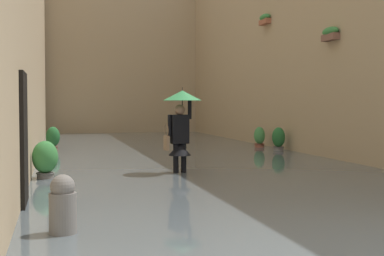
{
  "coord_description": "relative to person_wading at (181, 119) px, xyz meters",
  "views": [
    {
      "loc": [
        3.43,
        4.67,
        1.72
      ],
      "look_at": [
        0.32,
        -7.57,
        1.15
      ],
      "focal_mm": 50.12,
      "sensor_mm": 36.0,
      "label": 1
    }
  ],
  "objects": [
    {
      "name": "flood_water",
      "position": [
        -0.77,
        -4.94,
        -1.28
      ],
      "size": [
        8.66,
        29.49,
        0.21
      ],
      "primitive_type": "cube",
      "color": "#515B60",
      "rests_on": "ground_plane"
    },
    {
      "name": "potted_plant_near_right",
      "position": [
        2.88,
        0.22,
        -0.83
      ],
      "size": [
        0.52,
        0.52,
        0.97
      ],
      "color": "#66605B",
      "rests_on": "ground_plane"
    },
    {
      "name": "potted_plant_near_left",
      "position": [
        -4.22,
        -6.03,
        -0.9
      ],
      "size": [
        0.38,
        0.38,
        0.92
      ],
      "color": "brown",
      "rests_on": "ground_plane"
    },
    {
      "name": "potted_plant_mid_right",
      "position": [
        2.77,
        -6.53,
        -0.82
      ],
      "size": [
        0.45,
        0.45,
        0.98
      ],
      "color": "brown",
      "rests_on": "ground_plane"
    },
    {
      "name": "mooring_bollard",
      "position": [
        2.59,
        5.09,
        -0.94
      ],
      "size": [
        0.32,
        0.32,
        0.9
      ],
      "color": "slate",
      "rests_on": "ground_plane"
    },
    {
      "name": "ground_plane",
      "position": [
        -0.77,
        -4.94,
        -1.38
      ],
      "size": [
        60.0,
        60.0,
        0.0
      ],
      "primitive_type": "plane",
      "color": "slate"
    },
    {
      "name": "building_facade_far",
      "position": [
        -0.77,
        -17.59,
        3.53
      ],
      "size": [
        11.46,
        1.8,
        9.83
      ],
      "primitive_type": "cube",
      "color": "tan",
      "rests_on": "ground_plane"
    },
    {
      "name": "building_facade_left",
      "position": [
        -5.6,
        -4.94,
        2.93
      ],
      "size": [
        2.04,
        27.49,
        8.62
      ],
      "color": "tan",
      "rests_on": "ground_plane"
    },
    {
      "name": "person_wading",
      "position": [
        0.0,
        0.0,
        0.0
      ],
      "size": [
        0.86,
        0.86,
        2.09
      ],
      "color": "#4C4233",
      "rests_on": "ground_plane"
    },
    {
      "name": "potted_plant_mid_left",
      "position": [
        -4.34,
        -4.65,
        -0.86
      ],
      "size": [
        0.42,
        0.42,
        0.96
      ],
      "color": "#66605B",
      "rests_on": "ground_plane"
    }
  ]
}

